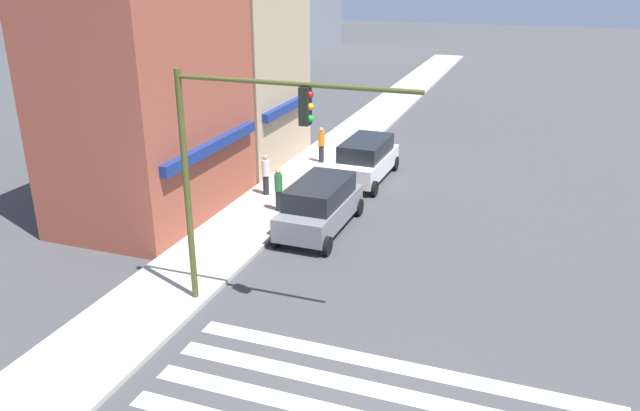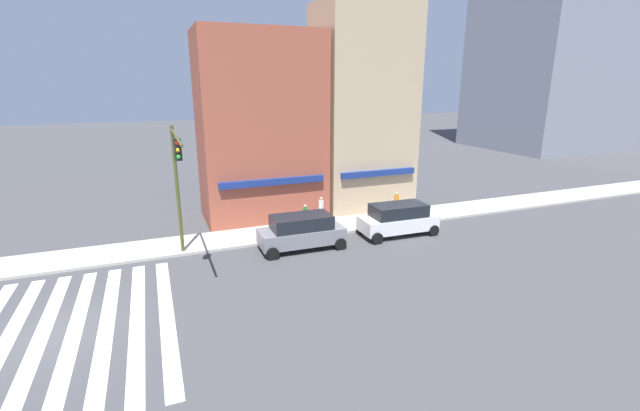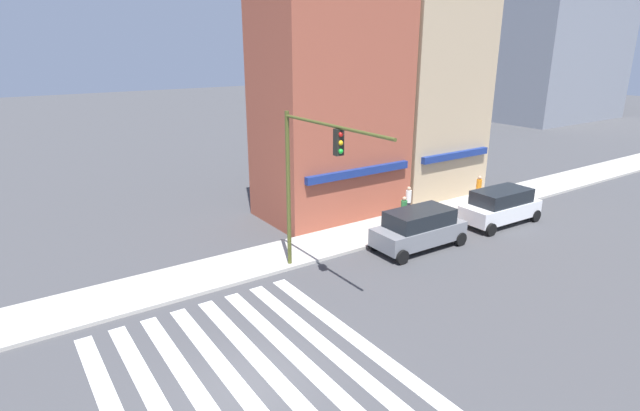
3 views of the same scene
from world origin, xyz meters
The scene contains 10 objects.
ground_plane centered at (0.00, 0.00, 0.00)m, with size 200.00×200.00×0.00m, color #424244.
sidewalk_left centered at (0.00, 7.50, 0.07)m, with size 120.00×3.00×0.15m.
crosswalk_stripes centered at (0.00, 0.00, 0.00)m, with size 8.16×10.80×0.01m.
storefront_row centered at (14.48, 11.50, 6.60)m, with size 14.75×5.30×14.27m.
traffic_signal centered at (4.96, 4.86, 4.80)m, with size 0.32×6.58×6.89m.
suv_grey centered at (11.20, 4.70, 1.03)m, with size 4.73×2.12×1.94m.
suv_white centered at (17.41, 4.70, 1.03)m, with size 4.75×2.12×1.94m.
pedestrian_white_shirt centered at (13.72, 8.08, 1.07)m, with size 0.32×0.32×1.77m.
pedestrian_orange_vest centered at (18.93, 7.42, 1.07)m, with size 0.32×0.32×1.77m.
pedestrian_green_top centered at (12.18, 6.81, 1.07)m, with size 0.32×0.32×1.77m.
Camera 2 is at (3.89, -16.52, 8.87)m, focal length 24.00 mm.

